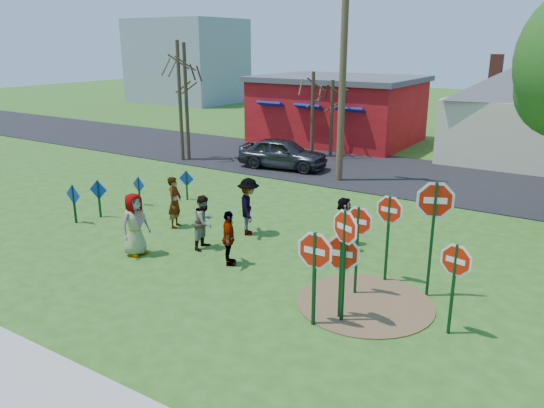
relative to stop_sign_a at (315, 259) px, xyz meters
The scene contains 30 objects.
ground 4.90m from the stop_sign_a, 147.50° to the left, with size 120.00×120.00×0.00m, color #295518.
sidewalk 6.31m from the stop_sign_a, 129.86° to the right, with size 22.00×1.80×0.08m, color #9E9E99.
road 14.62m from the stop_sign_a, 105.66° to the left, with size 120.00×7.50×0.04m, color black.
dirt_patch 2.22m from the stop_sign_a, 68.99° to the left, with size 3.20×3.20×0.03m, color brown.
red_building 22.56m from the stop_sign_a, 114.70° to the left, with size 9.40×7.69×3.90m.
cream_house 20.61m from the stop_sign_a, 85.60° to the left, with size 9.40×9.40×6.50m.
distant_building 45.62m from the stop_sign_a, 134.49° to the left, with size 10.00×8.00×8.00m, color #8C939E.
stop_sign_a is the anchor object (origin of this frame).
stop_sign_b 2.98m from the stop_sign_a, 80.21° to the left, with size 0.96×0.11×2.40m.
stop_sign_c 0.74m from the stop_sign_a, 45.46° to the left, with size 0.93×0.41×2.69m.
stop_sign_d 3.22m from the stop_sign_a, 58.29° to the left, with size 1.11×0.46×3.00m.
stop_sign_e 0.69m from the stop_sign_a, 59.10° to the left, with size 1.09×0.21×2.10m.
stop_sign_f 2.85m from the stop_sign_a, 25.27° to the left, with size 0.91×0.21×2.13m.
stop_sign_g 1.85m from the stop_sign_a, 85.07° to the left, with size 0.95×0.06×2.35m.
blue_diamond_a 10.13m from the stop_sign_a, behind, with size 0.70×0.07×1.34m.
blue_diamond_b 10.12m from the stop_sign_a, 165.76° to the left, with size 0.67×0.20×1.34m.
blue_diamond_c 10.59m from the stop_sign_a, 156.35° to the left, with size 0.61×0.06×1.10m.
blue_diamond_d 10.38m from the stop_sign_a, 146.48° to the left, with size 0.61×0.15×1.16m.
person_a 6.25m from the stop_sign_a, behind, with size 0.90×0.58×1.83m, color #495E9C.
person_b 7.57m from the stop_sign_a, 155.39° to the left, with size 0.62×0.41×1.70m, color #276C60.
person_c 5.39m from the stop_sign_a, 155.36° to the left, with size 0.79×0.61×1.62m, color brown.
person_d 5.91m from the stop_sign_a, 138.72° to the left, with size 1.18×0.68×1.83m, color #38383E.
person_e 3.92m from the stop_sign_a, 155.29° to the left, with size 0.90×0.38×1.54m, color #4E2953.
person_f 4.99m from the stop_sign_a, 107.89° to the left, with size 1.37×0.44×1.48m, color #1E4D30.
suv 14.73m from the stop_sign_a, 124.07° to the left, with size 1.72×4.27×1.45m, color #302F35.
utility_pole 13.04m from the stop_sign_a, 113.22° to the left, with size 2.32×0.41×9.48m.
bare_tree_west 17.62m from the stop_sign_a, 140.97° to the left, with size 1.80×1.80×5.97m.
bare_tree_east 17.49m from the stop_sign_a, 118.62° to the left, with size 1.80×1.80×4.44m.
bare_tree_mid 17.73m from the stop_sign_a, 139.88° to the left, with size 1.80×1.80×5.85m.
bare_tree_extra 17.69m from the stop_sign_a, 115.39° to the left, with size 1.80×1.80×4.01m.
Camera 1 is at (8.70, -11.62, 5.90)m, focal length 35.00 mm.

